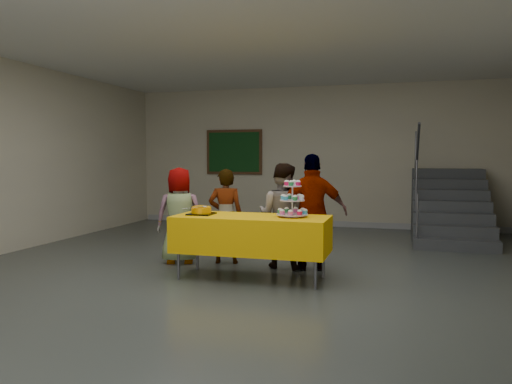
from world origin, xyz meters
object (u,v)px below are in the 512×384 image
Objects in this scene: schoolchild_a at (180,215)px; noticeboard at (234,152)px; bake_table at (251,233)px; staircase at (449,211)px; schoolchild_b at (226,216)px; bear_cake at (201,210)px; cupcake_stand at (292,203)px; schoolchild_d at (313,212)px; schoolchild_c at (282,216)px.

schoolchild_a is 4.43m from noticeboard.
bake_table is 4.79m from staircase.
bear_cake is at bearing 72.89° from schoolchild_b.
bake_table is 4.22× the size of cupcake_stand.
noticeboard is (-1.27, 4.11, 0.94)m from schoolchild_b.
cupcake_stand is (0.50, 0.05, 0.39)m from bake_table.
bear_cake reaches higher than bake_table.
schoolchild_b is 4.58m from staircase.
schoolchild_a is (-0.58, 0.61, -0.16)m from bear_cake.
bear_cake is at bearing 114.73° from schoolchild_a.
staircase is at bearing 51.30° from bear_cake.
schoolchild_b is at bearing 86.88° from bear_cake.
cupcake_stand is at bearing -117.84° from staircase.
schoolchild_d is 3.90m from staircase.
schoolchild_a is 0.56× the size of staircase.
bake_table is 0.76m from schoolchild_c.
cupcake_stand is at bearing 61.64° from schoolchild_d.
schoolchild_d is (1.29, 0.69, -0.06)m from bear_cake.
schoolchild_a is 0.96× the size of schoolchild_c.
schoolchild_c reaches higher than bear_cake.
schoolchild_b is (-0.60, 0.75, 0.11)m from bake_table.
noticeboard is (-1.23, 4.89, 0.77)m from bear_cake.
bear_cake is 0.85m from schoolchild_a.
staircase reaches higher than schoolchild_d.
noticeboard is (-0.65, 4.28, 0.93)m from schoolchild_a.
staircase is at bearing 62.16° from cupcake_stand.
noticeboard reaches higher than cupcake_stand.
schoolchild_a is 1.02× the size of schoolchild_b.
bear_cake is 5.10m from noticeboard.
staircase reaches higher than cupcake_stand.
schoolchild_a reaches higher than bake_table.
schoolchild_c is 0.92× the size of schoolchild_d.
noticeboard reaches higher than schoolchild_a.
cupcake_stand is 0.34× the size of schoolchild_b.
noticeboard reaches higher than schoolchild_d.
staircase is at bearing -135.32° from schoolchild_d.
cupcake_stand is 0.32× the size of schoolchild_c.
schoolchild_b is (0.62, 0.17, -0.01)m from schoolchild_a.
schoolchild_d reaches higher than bear_cake.
bake_table is at bearing 114.71° from schoolchild_b.
bear_cake is (-1.14, -0.08, -0.11)m from cupcake_stand.
schoolchild_d is at bearing 163.58° from schoolchild_a.
schoolchild_c reaches higher than bake_table.
schoolchild_b is at bearing 5.70° from schoolchild_c.
schoolchild_a is 1.45m from schoolchild_c.
noticeboard is (-2.38, 4.81, 0.66)m from cupcake_stand.
staircase reaches higher than bake_table.
schoolchild_d is at bearing -59.00° from noticeboard.
staircase is (3.20, 3.27, -0.17)m from schoolchild_b.
schoolchild_d is (1.87, 0.08, 0.09)m from schoolchild_a.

